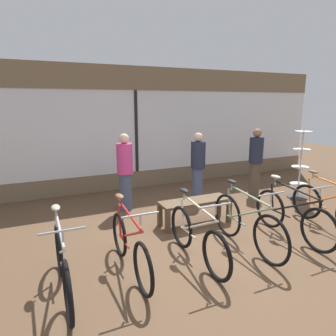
{
  "coord_description": "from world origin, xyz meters",
  "views": [
    {
      "loc": [
        -2.53,
        -3.93,
        2.3
      ],
      "look_at": [
        0.0,
        1.62,
        0.95
      ],
      "focal_mm": 32.0,
      "sensor_mm": 36.0,
      "label": 1
    }
  ],
  "objects": [
    {
      "name": "customer_near_rack",
      "position": [
        2.5,
        1.83,
        0.87
      ],
      "size": [
        0.48,
        0.48,
        1.67
      ],
      "color": "brown",
      "rests_on": "ground_plane"
    },
    {
      "name": "bicycle_right",
      "position": [
        1.39,
        -0.43,
        0.39
      ],
      "size": [
        0.46,
        1.78,
        1.04
      ],
      "color": "black",
      "rests_on": "ground_plane"
    },
    {
      "name": "customer_by_window",
      "position": [
        0.95,
        2.01,
        0.84
      ],
      "size": [
        0.42,
        0.42,
        1.61
      ],
      "color": "#424C6B",
      "rests_on": "ground_plane"
    },
    {
      "name": "accessory_rack",
      "position": [
        3.28,
        1.14,
        0.71
      ],
      "size": [
        0.48,
        0.48,
        1.72
      ],
      "color": "#333333",
      "rests_on": "ground_plane"
    },
    {
      "name": "bicycle_far_left",
      "position": [
        -2.33,
        -0.46,
        0.39
      ],
      "size": [
        0.46,
        1.71,
        1.03
      ],
      "color": "black",
      "rests_on": "ground_plane"
    },
    {
      "name": "bicycle_far_right",
      "position": [
        2.37,
        -0.37,
        0.38
      ],
      "size": [
        0.46,
        1.69,
        1.03
      ],
      "color": "black",
      "rests_on": "ground_plane"
    },
    {
      "name": "bicycle_center_right",
      "position": [
        0.44,
        -0.41,
        0.41
      ],
      "size": [
        0.46,
        1.8,
        1.05
      ],
      "color": "black",
      "rests_on": "ground_plane"
    },
    {
      "name": "customer_mid_floor",
      "position": [
        -0.79,
        2.08,
        0.87
      ],
      "size": [
        0.47,
        0.47,
        1.66
      ],
      "color": "#424C6B",
      "rests_on": "ground_plane"
    },
    {
      "name": "ground_plane",
      "position": [
        0.0,
        0.0,
        0.0
      ],
      "size": [
        24.0,
        24.0,
        0.0
      ],
      "primitive_type": "plane",
      "color": "brown"
    },
    {
      "name": "bicycle_center_left",
      "position": [
        -0.48,
        -0.44,
        0.38
      ],
      "size": [
        0.46,
        1.69,
        1.02
      ],
      "color": "black",
      "rests_on": "ground_plane"
    },
    {
      "name": "shop_back_wall",
      "position": [
        0.0,
        3.67,
        1.64
      ],
      "size": [
        12.0,
        0.08,
        3.2
      ],
      "color": "#7A664C",
      "rests_on": "ground_plane"
    },
    {
      "name": "display_bench",
      "position": [
        0.19,
        0.79,
        0.39
      ],
      "size": [
        1.4,
        0.44,
        0.48
      ],
      "color": "brown",
      "rests_on": "ground_plane"
    },
    {
      "name": "bicycle_left",
      "position": [
        -1.45,
        -0.31,
        0.38
      ],
      "size": [
        0.46,
        1.72,
        1.02
      ],
      "color": "black",
      "rests_on": "ground_plane"
    }
  ]
}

